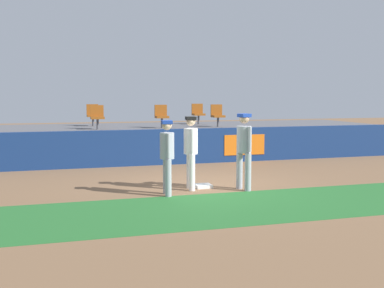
{
  "coord_description": "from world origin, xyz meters",
  "views": [
    {
      "loc": [
        -3.56,
        -11.12,
        2.3
      ],
      "look_at": [
        -0.07,
        0.81,
        1.0
      ],
      "focal_mm": 43.42,
      "sensor_mm": 36.0,
      "label": 1
    }
  ],
  "objects_px": {
    "player_fielder_home": "(191,148)",
    "seat_front_right": "(217,114)",
    "seat_back_right": "(198,113)",
    "seat_front_left": "(97,116)",
    "first_base": "(203,186)",
    "seat_front_center": "(161,115)",
    "player_coach_visitor": "(167,152)",
    "seat_back_left": "(93,114)",
    "player_runner_visitor": "(244,146)"
  },
  "relations": [
    {
      "from": "player_fielder_home",
      "to": "seat_front_right",
      "type": "distance_m",
      "value": 6.31
    },
    {
      "from": "seat_front_center",
      "to": "seat_back_left",
      "type": "relative_size",
      "value": 1.0
    },
    {
      "from": "player_fielder_home",
      "to": "seat_back_left",
      "type": "relative_size",
      "value": 2.14
    },
    {
      "from": "seat_back_right",
      "to": "seat_back_left",
      "type": "xyz_separation_m",
      "value": [
        -4.26,
        -0.0,
        -0.0
      ]
    },
    {
      "from": "player_runner_visitor",
      "to": "seat_front_right",
      "type": "xyz_separation_m",
      "value": [
        1.47,
        6.1,
        0.52
      ]
    },
    {
      "from": "seat_front_right",
      "to": "seat_back_left",
      "type": "distance_m",
      "value": 4.82
    },
    {
      "from": "seat_front_right",
      "to": "seat_back_left",
      "type": "height_order",
      "value": "same"
    },
    {
      "from": "seat_front_right",
      "to": "seat_front_center",
      "type": "bearing_deg",
      "value": 180.0
    },
    {
      "from": "seat_back_right",
      "to": "seat_front_left",
      "type": "distance_m",
      "value": 4.6
    },
    {
      "from": "player_runner_visitor",
      "to": "seat_back_right",
      "type": "xyz_separation_m",
      "value": [
        1.25,
        7.9,
        0.52
      ]
    },
    {
      "from": "player_coach_visitor",
      "to": "seat_front_right",
      "type": "xyz_separation_m",
      "value": [
        3.4,
        6.18,
        0.59
      ]
    },
    {
      "from": "player_fielder_home",
      "to": "player_coach_visitor",
      "type": "distance_m",
      "value": 0.87
    },
    {
      "from": "first_base",
      "to": "seat_back_left",
      "type": "xyz_separation_m",
      "value": [
        -2.14,
        7.36,
        1.56
      ]
    },
    {
      "from": "first_base",
      "to": "seat_front_left",
      "type": "bearing_deg",
      "value": 110.86
    },
    {
      "from": "seat_back_right",
      "to": "seat_front_center",
      "type": "relative_size",
      "value": 1.0
    },
    {
      "from": "player_coach_visitor",
      "to": "seat_back_left",
      "type": "relative_size",
      "value": 2.07
    },
    {
      "from": "player_runner_visitor",
      "to": "player_coach_visitor",
      "type": "distance_m",
      "value": 1.94
    },
    {
      "from": "player_fielder_home",
      "to": "seat_front_right",
      "type": "height_order",
      "value": "seat_front_right"
    },
    {
      "from": "player_fielder_home",
      "to": "seat_front_left",
      "type": "height_order",
      "value": "seat_front_left"
    },
    {
      "from": "player_fielder_home",
      "to": "seat_back_left",
      "type": "xyz_separation_m",
      "value": [
        -1.78,
        7.48,
        0.56
      ]
    },
    {
      "from": "player_coach_visitor",
      "to": "seat_back_right",
      "type": "distance_m",
      "value": 8.62
    },
    {
      "from": "player_fielder_home",
      "to": "first_base",
      "type": "bearing_deg",
      "value": 114.86
    },
    {
      "from": "seat_back_right",
      "to": "seat_front_center",
      "type": "height_order",
      "value": "same"
    },
    {
      "from": "seat_back_left",
      "to": "seat_front_right",
      "type": "bearing_deg",
      "value": -21.95
    },
    {
      "from": "first_base",
      "to": "seat_back_right",
      "type": "xyz_separation_m",
      "value": [
        2.12,
        7.36,
        1.56
      ]
    },
    {
      "from": "player_coach_visitor",
      "to": "seat_front_left",
      "type": "relative_size",
      "value": 2.07
    },
    {
      "from": "player_runner_visitor",
      "to": "seat_front_right",
      "type": "relative_size",
      "value": 2.22
    },
    {
      "from": "player_fielder_home",
      "to": "player_runner_visitor",
      "type": "relative_size",
      "value": 0.96
    },
    {
      "from": "player_fielder_home",
      "to": "seat_back_right",
      "type": "distance_m",
      "value": 7.9
    },
    {
      "from": "player_coach_visitor",
      "to": "seat_front_right",
      "type": "bearing_deg",
      "value": 155.06
    },
    {
      "from": "seat_front_center",
      "to": "seat_back_left",
      "type": "distance_m",
      "value": 2.93
    },
    {
      "from": "seat_back_right",
      "to": "first_base",
      "type": "bearing_deg",
      "value": -106.06
    },
    {
      "from": "first_base",
      "to": "seat_front_center",
      "type": "height_order",
      "value": "seat_front_center"
    },
    {
      "from": "player_fielder_home",
      "to": "player_coach_visitor",
      "type": "bearing_deg",
      "value": -49.76
    },
    {
      "from": "seat_front_right",
      "to": "seat_front_left",
      "type": "height_order",
      "value": "same"
    },
    {
      "from": "first_base",
      "to": "player_coach_visitor",
      "type": "xyz_separation_m",
      "value": [
        -1.07,
        -0.62,
        0.97
      ]
    },
    {
      "from": "first_base",
      "to": "player_coach_visitor",
      "type": "bearing_deg",
      "value": -149.84
    },
    {
      "from": "player_runner_visitor",
      "to": "seat_front_right",
      "type": "height_order",
      "value": "seat_front_right"
    },
    {
      "from": "player_coach_visitor",
      "to": "seat_front_center",
      "type": "relative_size",
      "value": 2.07
    },
    {
      "from": "player_runner_visitor",
      "to": "seat_front_right",
      "type": "bearing_deg",
      "value": 150.76
    },
    {
      "from": "player_fielder_home",
      "to": "player_coach_visitor",
      "type": "xyz_separation_m",
      "value": [
        -0.71,
        -0.5,
        -0.03
      ]
    },
    {
      "from": "player_runner_visitor",
      "to": "seat_back_left",
      "type": "distance_m",
      "value": 8.47
    },
    {
      "from": "seat_front_right",
      "to": "seat_back_left",
      "type": "relative_size",
      "value": 1.0
    },
    {
      "from": "player_coach_visitor",
      "to": "seat_front_center",
      "type": "xyz_separation_m",
      "value": [
        1.25,
        6.18,
        0.59
      ]
    },
    {
      "from": "seat_front_right",
      "to": "seat_back_right",
      "type": "relative_size",
      "value": 1.0
    },
    {
      "from": "player_fielder_home",
      "to": "seat_back_right",
      "type": "height_order",
      "value": "seat_back_right"
    },
    {
      "from": "player_coach_visitor",
      "to": "seat_front_right",
      "type": "relative_size",
      "value": 2.07
    },
    {
      "from": "seat_back_right",
      "to": "player_coach_visitor",
      "type": "bearing_deg",
      "value": -111.8
    },
    {
      "from": "seat_front_right",
      "to": "seat_front_center",
      "type": "xyz_separation_m",
      "value": [
        -2.15,
        0.0,
        0.0
      ]
    },
    {
      "from": "player_fielder_home",
      "to": "seat_front_right",
      "type": "relative_size",
      "value": 2.14
    }
  ]
}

